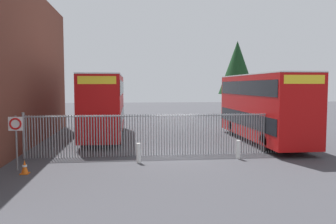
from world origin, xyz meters
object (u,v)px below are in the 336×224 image
at_px(double_decker_bus_behind_fence_left, 104,103).
at_px(speed_limit_sign_post, 16,130).
at_px(double_decker_bus_near_gate, 262,105).
at_px(bollard_center_front, 238,150).
at_px(traffic_cone_by_gate, 25,167).
at_px(bollard_near_left, 138,153).

height_order(double_decker_bus_behind_fence_left, speed_limit_sign_post, double_decker_bus_behind_fence_left).
xyz_separation_m(double_decker_bus_near_gate, double_decker_bus_behind_fence_left, (-10.39, 3.30, 0.00)).
bearing_deg(speed_limit_sign_post, bollard_center_front, 7.04).
bearing_deg(traffic_cone_by_gate, double_decker_bus_behind_fence_left, 75.70).
height_order(double_decker_bus_behind_fence_left, bollard_center_front, double_decker_bus_behind_fence_left).
bearing_deg(speed_limit_sign_post, double_decker_bus_near_gate, 24.77).
bearing_deg(traffic_cone_by_gate, bollard_near_left, 18.02).
relative_size(traffic_cone_by_gate, speed_limit_sign_post, 0.25).
bearing_deg(traffic_cone_by_gate, bollard_center_front, 11.01).
height_order(bollard_center_front, traffic_cone_by_gate, bollard_center_front).
relative_size(double_decker_bus_behind_fence_left, bollard_center_front, 11.38).
distance_m(double_decker_bus_near_gate, speed_limit_sign_post, 14.87).
height_order(bollard_near_left, traffic_cone_by_gate, bollard_near_left).
distance_m(bollard_center_front, speed_limit_sign_post, 10.48).
distance_m(traffic_cone_by_gate, speed_limit_sign_post, 1.70).
relative_size(double_decker_bus_near_gate, traffic_cone_by_gate, 18.32).
bearing_deg(traffic_cone_by_gate, speed_limit_sign_post, 128.84).
bearing_deg(double_decker_bus_near_gate, speed_limit_sign_post, -155.23).
bearing_deg(double_decker_bus_near_gate, bollard_near_left, -147.09).
xyz_separation_m(traffic_cone_by_gate, speed_limit_sign_post, (-0.51, 0.63, 1.49)).
xyz_separation_m(double_decker_bus_near_gate, traffic_cone_by_gate, (-12.98, -6.86, -2.13)).
xyz_separation_m(double_decker_bus_behind_fence_left, speed_limit_sign_post, (-3.10, -9.52, -0.65)).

